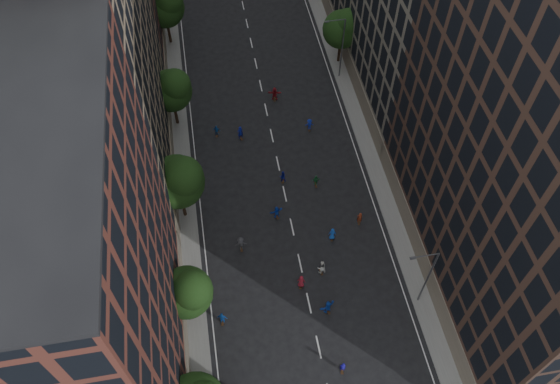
{
  "coord_description": "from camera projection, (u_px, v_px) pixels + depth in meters",
  "views": [
    {
      "loc": [
        -6.72,
        -8.78,
        49.32
      ],
      "look_at": [
        -0.73,
        25.87,
        2.0
      ],
      "focal_mm": 35.0,
      "sensor_mm": 36.0,
      "label": 1
    }
  ],
  "objects": [
    {
      "name": "skater_8",
      "position": [
        321.0,
        267.0,
        54.64
      ],
      "size": [
        1.03,
        0.86,
        1.91
      ],
      "primitive_type": "imported",
      "rotation": [
        0.0,
        0.0,
        3.3
      ],
      "color": "white",
      "rests_on": "ground"
    },
    {
      "name": "tree_right_a",
      "position": [
        344.0,
        28.0,
        70.19
      ],
      "size": [
        5.0,
        5.0,
        8.39
      ],
      "color": "black",
      "rests_on": "ground"
    },
    {
      "name": "skater_1",
      "position": [
        343.0,
        367.0,
        48.84
      ],
      "size": [
        0.61,
        0.45,
        1.51
      ],
      "primitive_type": "imported",
      "rotation": [
        0.0,
        0.0,
        2.97
      ],
      "color": "#1B13A1",
      "rests_on": "ground"
    },
    {
      "name": "skater_14",
      "position": [
        283.0,
        177.0,
        61.79
      ],
      "size": [
        0.83,
        0.7,
        1.53
      ],
      "primitive_type": "imported",
      "rotation": [
        0.0,
        0.0,
        2.97
      ],
      "color": "navy",
      "rests_on": "ground"
    },
    {
      "name": "skater_12",
      "position": [
        332.0,
        234.0,
        57.15
      ],
      "size": [
        0.89,
        0.67,
        1.64
      ],
      "primitive_type": "imported",
      "rotation": [
        0.0,
        0.0,
        2.94
      ],
      "color": "#1649B6",
      "rests_on": "ground"
    },
    {
      "name": "sidewalk_right",
      "position": [
        345.0,
        63.0,
        74.51
      ],
      "size": [
        4.0,
        105.0,
        0.15
      ],
      "primitive_type": "cube",
      "color": "slate",
      "rests_on": "ground"
    },
    {
      "name": "skater_9",
      "position": [
        241.0,
        244.0,
        56.31
      ],
      "size": [
        1.2,
        0.7,
        1.85
      ],
      "primitive_type": "imported",
      "rotation": [
        0.0,
        0.0,
        3.15
      ],
      "color": "#37373C",
      "rests_on": "ground"
    },
    {
      "name": "tree_left_1",
      "position": [
        188.0,
        292.0,
        48.0
      ],
      "size": [
        4.8,
        4.8,
        8.21
      ],
      "color": "black",
      "rests_on": "ground"
    },
    {
      "name": "skater_16",
      "position": [
        217.0,
        131.0,
        66.02
      ],
      "size": [
        0.96,
        0.64,
        1.52
      ],
      "primitive_type": "imported",
      "rotation": [
        0.0,
        0.0,
        2.81
      ],
      "color": "#134B9E",
      "rests_on": "ground"
    },
    {
      "name": "skater_6",
      "position": [
        301.0,
        282.0,
        53.8
      ],
      "size": [
        0.98,
        0.82,
        1.71
      ],
      "primitive_type": "imported",
      "rotation": [
        0.0,
        0.0,
        2.75
      ],
      "color": "maroon",
      "rests_on": "ground"
    },
    {
      "name": "skater_4",
      "position": [
        222.0,
        318.0,
        51.51
      ],
      "size": [
        1.08,
        0.7,
        1.71
      ],
      "primitive_type": "imported",
      "rotation": [
        0.0,
        0.0,
        2.84
      ],
      "color": "#1447A3",
      "rests_on": "ground"
    },
    {
      "name": "skater_13",
      "position": [
        240.0,
        133.0,
        65.55
      ],
      "size": [
        0.82,
        0.68,
        1.92
      ],
      "primitive_type": "imported",
      "rotation": [
        0.0,
        0.0,
        3.51
      ],
      "color": "#121D98",
      "rests_on": "ground"
    },
    {
      "name": "bldg_right_a",
      "position": [
        558.0,
        144.0,
        41.73
      ],
      "size": [
        14.0,
        30.0,
        36.0
      ],
      "primitive_type": "cube",
      "color": "#422C23",
      "rests_on": "ground"
    },
    {
      "name": "tree_left_3",
      "position": [
        172.0,
        89.0,
        63.07
      ],
      "size": [
        5.0,
        5.0,
        8.58
      ],
      "color": "black",
      "rests_on": "ground"
    },
    {
      "name": "streetlamp_near",
      "position": [
        427.0,
        275.0,
        49.39
      ],
      "size": [
        2.64,
        0.22,
        9.06
      ],
      "color": "#595B60",
      "rests_on": "ground"
    },
    {
      "name": "tree_left_4",
      "position": [
        165.0,
        6.0,
        72.24
      ],
      "size": [
        5.4,
        5.4,
        9.08
      ],
      "color": "black",
      "rests_on": "ground"
    },
    {
      "name": "tree_left_2",
      "position": [
        179.0,
        180.0,
        54.39
      ],
      "size": [
        5.6,
        5.6,
        9.45
      ],
      "color": "black",
      "rests_on": "ground"
    },
    {
      "name": "streetlamp_far",
      "position": [
        341.0,
        45.0,
        68.79
      ],
      "size": [
        2.64,
        0.22,
        9.06
      ],
      "color": "#595B60",
      "rests_on": "ground"
    },
    {
      "name": "skater_15",
      "position": [
        309.0,
        125.0,
        66.59
      ],
      "size": [
        1.08,
        0.7,
        1.59
      ],
      "primitive_type": "imported",
      "rotation": [
        0.0,
        0.0,
        3.03
      ],
      "color": "#1426A4",
      "rests_on": "ground"
    },
    {
      "name": "skater_11",
      "position": [
        277.0,
        212.0,
        58.81
      ],
      "size": [
        1.58,
        0.88,
        1.62
      ],
      "primitive_type": "imported",
      "rotation": [
        0.0,
        0.0,
        3.43
      ],
      "color": "#1741BB",
      "rests_on": "ground"
    },
    {
      "name": "bldg_left_b",
      "position": [
        69.0,
        44.0,
        50.43
      ],
      "size": [
        14.0,
        26.0,
        34.0
      ],
      "primitive_type": "cube",
      "color": "#8F795D",
      "rests_on": "ground"
    },
    {
      "name": "skater_5",
      "position": [
        328.0,
        307.0,
        52.14
      ],
      "size": [
        1.74,
        1.17,
        1.8
      ],
      "primitive_type": "imported",
      "rotation": [
        0.0,
        0.0,
        3.56
      ],
      "color": "#153FB0",
      "rests_on": "ground"
    },
    {
      "name": "skater_7",
      "position": [
        360.0,
        218.0,
        58.4
      ],
      "size": [
        0.65,
        0.5,
        1.59
      ],
      "primitive_type": "imported",
      "rotation": [
        0.0,
        0.0,
        2.92
      ],
      "color": "maroon",
      "rests_on": "ground"
    },
    {
      "name": "ground",
      "position": [
        267.0,
        112.0,
        68.94
      ],
      "size": [
        240.0,
        240.0,
        0.0
      ],
      "primitive_type": "plane",
      "color": "black",
      "rests_on": "ground"
    },
    {
      "name": "sidewalk_left",
      "position": [
        168.0,
        83.0,
        72.07
      ],
      "size": [
        4.0,
        105.0,
        0.15
      ],
      "primitive_type": "cube",
      "color": "slate",
      "rests_on": "ground"
    },
    {
      "name": "skater_10",
      "position": [
        316.0,
        181.0,
        61.42
      ],
      "size": [
        0.93,
        0.42,
        1.56
      ],
      "primitive_type": "imported",
      "rotation": [
        0.0,
        0.0,
        3.1
      ],
      "color": "#206C38",
      "rests_on": "ground"
    },
    {
      "name": "bldg_left_a",
      "position": [
        58.0,
        285.0,
        37.92
      ],
      "size": [
        14.0,
        22.0,
        30.0
      ],
      "primitive_type": "cube",
      "color": "#5C2C23",
      "rests_on": "ground"
    },
    {
      "name": "skater_17",
      "position": [
        275.0,
        94.0,
        69.58
      ],
      "size": [
        1.82,
        0.89,
        1.88
      ],
      "primitive_type": "imported",
      "rotation": [
        0.0,
        0.0,
        2.94
      ],
      "color": "#A61B27",
      "rests_on": "ground"
    }
  ]
}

